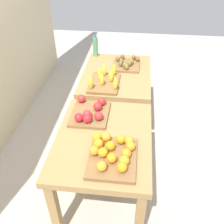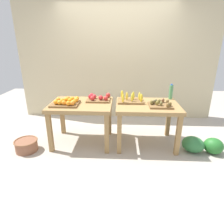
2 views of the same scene
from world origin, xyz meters
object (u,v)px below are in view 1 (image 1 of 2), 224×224
object	(u,v)px
kiwi_bin	(126,64)
banana_crate	(105,81)
display_table_left	(104,146)
watermelon_pile	(137,81)
apple_bin	(90,112)
display_table_right	(117,81)
orange_bin	(113,153)
water_bottle	(95,46)

from	to	relation	value
kiwi_bin	banana_crate	bearing A→B (deg)	155.78
display_table_left	watermelon_pile	size ratio (longest dim) A/B	1.41
kiwi_bin	display_table_left	bearing A→B (deg)	175.52
apple_bin	watermelon_pile	size ratio (longest dim) A/B	0.57
display_table_right	orange_bin	size ratio (longest dim) A/B	2.36
watermelon_pile	water_bottle	bearing A→B (deg)	127.66
banana_crate	watermelon_pile	bearing A→B (deg)	-17.04
watermelon_pile	orange_bin	bearing A→B (deg)	176.11
display_table_right	apple_bin	distance (m)	0.88
display_table_right	water_bottle	size ratio (longest dim) A/B	3.76
display_table_left	display_table_right	size ratio (longest dim) A/B	1.00
display_table_left	water_bottle	size ratio (longest dim) A/B	3.76
banana_crate	water_bottle	bearing A→B (deg)	16.89
orange_bin	apple_bin	bearing A→B (deg)	28.10
apple_bin	banana_crate	size ratio (longest dim) A/B	0.95
orange_bin	kiwi_bin	xyz separation A→B (m)	(1.53, -0.00, -0.01)
water_bottle	display_table_right	bearing A→B (deg)	-143.99
orange_bin	watermelon_pile	xyz separation A→B (m)	(2.23, -0.15, -0.65)
display_table_left	water_bottle	distance (m)	1.62
display_table_right	banana_crate	world-z (taller)	banana_crate
apple_bin	watermelon_pile	bearing A→B (deg)	-13.36
apple_bin	watermelon_pile	xyz separation A→B (m)	(1.74, -0.41, -0.65)
orange_bin	banana_crate	size ratio (longest dim) A/B	1.00
orange_bin	apple_bin	distance (m)	0.56
display_table_left	watermelon_pile	xyz separation A→B (m)	(2.01, -0.25, -0.50)
display_table_left	water_bottle	xyz separation A→B (m)	(1.57, 0.33, 0.24)
display_table_right	display_table_left	bearing A→B (deg)	180.00
display_table_left	apple_bin	bearing A→B (deg)	30.66
orange_bin	kiwi_bin	distance (m)	1.53
display_table_left	orange_bin	distance (m)	0.28
orange_bin	display_table_left	bearing A→B (deg)	24.74
water_bottle	display_table_left	bearing A→B (deg)	-168.28
apple_bin	water_bottle	distance (m)	1.31
orange_bin	water_bottle	distance (m)	1.84
banana_crate	water_bottle	distance (m)	0.76
watermelon_pile	display_table_left	bearing A→B (deg)	172.86
display_table_left	kiwi_bin	size ratio (longest dim) A/B	2.89
orange_bin	banana_crate	world-z (taller)	banana_crate
kiwi_bin	water_bottle	bearing A→B (deg)	58.79
display_table_right	apple_bin	world-z (taller)	apple_bin
display_table_left	display_table_right	distance (m)	1.12
banana_crate	display_table_left	bearing A→B (deg)	-172.86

